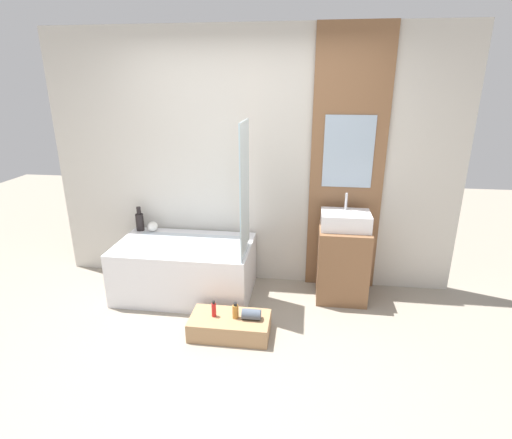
% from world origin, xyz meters
% --- Properties ---
extents(ground_plane, '(12.00, 12.00, 0.00)m').
position_xyz_m(ground_plane, '(0.00, 0.00, 0.00)').
color(ground_plane, gray).
extents(wall_tiled_back, '(4.20, 0.06, 2.60)m').
position_xyz_m(wall_tiled_back, '(0.00, 1.58, 1.30)').
color(wall_tiled_back, beige).
rests_on(wall_tiled_back, ground_plane).
extents(wall_wood_accent, '(0.72, 0.04, 2.60)m').
position_xyz_m(wall_wood_accent, '(0.97, 1.53, 1.31)').
color(wall_wood_accent, brown).
rests_on(wall_wood_accent, ground_plane).
extents(bathtub, '(1.35, 0.80, 0.55)m').
position_xyz_m(bathtub, '(-0.61, 1.13, 0.28)').
color(bathtub, white).
rests_on(bathtub, ground_plane).
extents(glass_shower_screen, '(0.01, 0.47, 1.22)m').
position_xyz_m(glass_shower_screen, '(0.03, 0.98, 1.16)').
color(glass_shower_screen, silver).
rests_on(glass_shower_screen, bathtub).
extents(wooden_step_bench, '(0.69, 0.36, 0.17)m').
position_xyz_m(wooden_step_bench, '(-0.02, 0.48, 0.08)').
color(wooden_step_bench, '#A87F56').
rests_on(wooden_step_bench, ground_plane).
extents(vanity_cabinet, '(0.49, 0.48, 0.74)m').
position_xyz_m(vanity_cabinet, '(0.97, 1.27, 0.37)').
color(vanity_cabinet, brown).
rests_on(vanity_cabinet, ground_plane).
extents(sink, '(0.47, 0.33, 0.33)m').
position_xyz_m(sink, '(0.97, 1.27, 0.82)').
color(sink, white).
rests_on(sink, vanity_cabinet).
extents(vase_tall_dark, '(0.08, 0.08, 0.27)m').
position_xyz_m(vase_tall_dark, '(-1.19, 1.44, 0.66)').
color(vase_tall_dark, black).
rests_on(vase_tall_dark, bathtub).
extents(vase_round_light, '(0.11, 0.11, 0.11)m').
position_xyz_m(vase_round_light, '(-1.05, 1.43, 0.60)').
color(vase_round_light, silver).
rests_on(vase_round_light, bathtub).
extents(bottle_soap_primary, '(0.04, 0.04, 0.15)m').
position_xyz_m(bottle_soap_primary, '(-0.16, 0.48, 0.23)').
color(bottle_soap_primary, red).
rests_on(bottle_soap_primary, wooden_step_bench).
extents(bottle_soap_secondary, '(0.05, 0.05, 0.14)m').
position_xyz_m(bottle_soap_secondary, '(0.03, 0.48, 0.23)').
color(bottle_soap_secondary, '#B2752D').
rests_on(bottle_soap_secondary, wooden_step_bench).
extents(towel_roll, '(0.16, 0.09, 0.09)m').
position_xyz_m(towel_roll, '(0.17, 0.48, 0.21)').
color(towel_roll, '#4C5666').
rests_on(towel_roll, wooden_step_bench).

